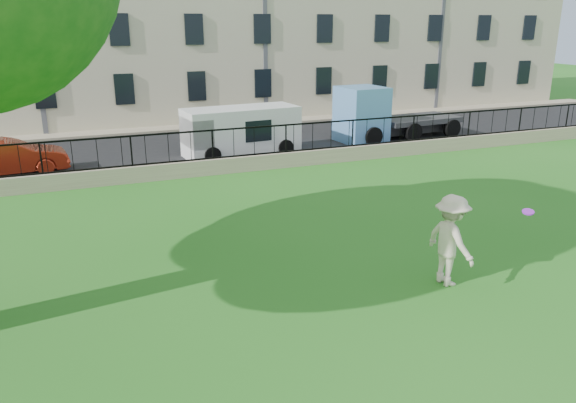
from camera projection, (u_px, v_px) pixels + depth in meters
name	position (u px, v px, depth m)	size (l,w,h in m)	color
ground	(372.00, 321.00, 11.01)	(120.00, 120.00, 0.00)	#206919
retaining_wall	(214.00, 166.00, 21.50)	(50.00, 0.40, 0.60)	gray
iron_railing	(213.00, 145.00, 21.24)	(50.00, 0.05, 1.13)	black
street	(187.00, 149.00, 25.73)	(60.00, 9.00, 0.01)	black
sidewalk	(166.00, 129.00, 30.30)	(60.00, 1.40, 0.12)	gray
man	(451.00, 240.00, 12.27)	(1.33, 0.77, 2.06)	beige
frisbee	(528.00, 212.00, 12.86)	(0.27, 0.27, 0.03)	purple
red_sedan	(9.00, 158.00, 21.24)	(1.45, 4.17, 1.37)	#A62914
white_van	(241.00, 131.00, 24.40)	(4.94, 1.93, 2.07)	silver
blue_truck	(398.00, 112.00, 27.90)	(6.30, 2.23, 2.64)	#5C96D7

